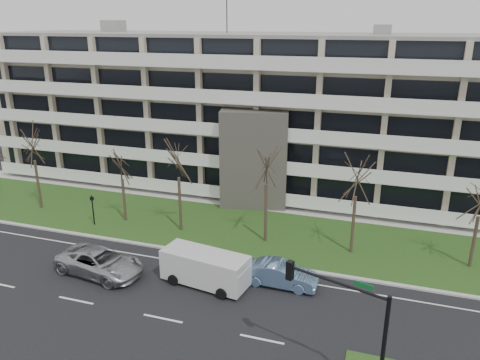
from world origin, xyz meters
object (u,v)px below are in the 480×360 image
(white_van, at_px, (206,266))
(traffic_signal, at_px, (349,320))
(pedestrian_signal, at_px, (93,206))
(silver_pickup, at_px, (100,262))
(blue_sedan, at_px, (280,274))

(white_van, height_order, traffic_signal, traffic_signal)
(white_van, bearing_deg, pedestrian_signal, 164.24)
(white_van, relative_size, traffic_signal, 1.02)
(silver_pickup, relative_size, traffic_signal, 1.06)
(blue_sedan, height_order, pedestrian_signal, pedestrian_signal)
(white_van, distance_m, traffic_signal, 11.91)
(silver_pickup, bearing_deg, traffic_signal, -100.14)
(white_van, distance_m, pedestrian_signal, 13.82)
(traffic_signal, height_order, pedestrian_signal, traffic_signal)
(silver_pickup, distance_m, traffic_signal, 18.15)
(blue_sedan, bearing_deg, pedestrian_signal, 76.06)
(blue_sedan, xyz_separation_m, white_van, (-4.63, -1.40, 0.54))
(silver_pickup, distance_m, blue_sedan, 12.28)
(silver_pickup, relative_size, pedestrian_signal, 2.33)
(silver_pickup, xyz_separation_m, white_van, (7.41, 1.01, 0.47))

